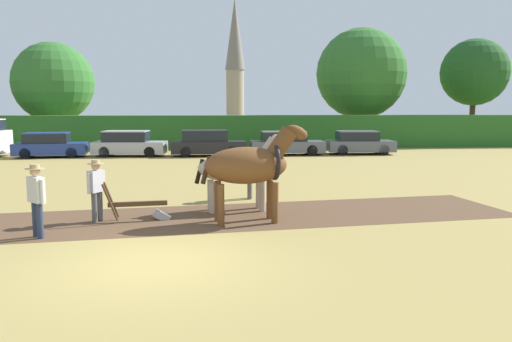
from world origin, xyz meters
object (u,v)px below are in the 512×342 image
(farmer_onlooker_left, at_px, (36,195))
(parked_car_center_right, at_px, (286,143))
(parked_car_left, at_px, (50,145))
(tree_center, at_px, (474,72))
(farmer_at_plow, at_px, (96,186))
(tree_left, at_px, (53,82))
(draft_horse_lead_right, at_px, (240,167))
(parked_car_right, at_px, (359,143))
(tree_center_left, at_px, (361,74))
(plow, at_px, (143,208))
(parked_car_center_left, at_px, (129,144))
(draft_horse_lead_left, at_px, (250,165))
(church_spire, at_px, (235,60))
(farmer_beside_team, at_px, (250,169))
(parked_car_center, at_px, (208,144))

(farmer_onlooker_left, height_order, parked_car_center_right, farmer_onlooker_left)
(parked_car_left, bearing_deg, tree_center, 9.27)
(tree_center, distance_m, farmer_at_plow, 35.85)
(tree_left, distance_m, draft_horse_lead_right, 28.26)
(draft_horse_lead_right, xyz_separation_m, parked_car_right, (8.48, 16.58, -0.54))
(draft_horse_lead_right, height_order, parked_car_center_right, draft_horse_lead_right)
(farmer_at_plow, bearing_deg, tree_center_left, 89.78)
(plow, relative_size, parked_car_center_left, 0.40)
(draft_horse_lead_right, relative_size, farmer_at_plow, 1.76)
(tree_left, distance_m, parked_car_left, 9.91)
(tree_left, relative_size, farmer_at_plow, 4.82)
(draft_horse_lead_left, relative_size, parked_car_center_left, 0.64)
(tree_center_left, distance_m, church_spire, 34.16)
(farmer_onlooker_left, distance_m, parked_car_right, 23.28)
(tree_center, distance_m, parked_car_right, 15.41)
(tree_left, height_order, farmer_beside_team, tree_left)
(plow, bearing_deg, draft_horse_lead_right, 15.20)
(tree_center_left, xyz_separation_m, farmer_onlooker_left, (-16.01, -28.32, -4.63))
(parked_car_center_left, bearing_deg, farmer_onlooker_left, -82.32)
(parked_car_center_left, relative_size, parked_car_center_right, 0.98)
(parked_car_left, bearing_deg, farmer_onlooker_left, -80.13)
(tree_center, relative_size, draft_horse_lead_right, 2.96)
(parked_car_left, distance_m, parked_car_right, 18.77)
(tree_left, height_order, parked_car_center_left, tree_left)
(tree_center, distance_m, farmer_onlooker_left, 37.60)
(tree_left, bearing_deg, parked_car_center, -37.52)
(farmer_beside_team, distance_m, farmer_onlooker_left, 6.79)
(farmer_onlooker_left, bearing_deg, draft_horse_lead_left, -31.78)
(plow, xyz_separation_m, farmer_beside_team, (3.01, 2.89, 0.65))
(farmer_at_plow, distance_m, parked_car_center_left, 17.74)
(tree_center_left, relative_size, parked_car_center_right, 2.04)
(plow, bearing_deg, parked_car_left, 107.00)
(draft_horse_lead_right, distance_m, parked_car_left, 19.31)
(tree_center, relative_size, parked_car_left, 1.99)
(plow, bearing_deg, farmer_onlooker_left, -151.17)
(plow, xyz_separation_m, parked_car_right, (11.07, 17.63, 0.39))
(draft_horse_lead_right, xyz_separation_m, parked_car_center_left, (-5.74, 16.54, -0.51))
(draft_horse_lead_left, xyz_separation_m, draft_horse_lead_right, (-0.18, 1.46, -0.23))
(church_spire, distance_m, draft_horse_lead_left, 60.62)
(tree_center_left, distance_m, farmer_at_plow, 31.09)
(draft_horse_lead_left, height_order, farmer_at_plow, draft_horse_lead_left)
(tree_left, relative_size, plow, 4.44)
(parked_car_right, bearing_deg, farmer_beside_team, -115.41)
(draft_horse_lead_right, relative_size, parked_car_left, 0.67)
(parked_car_center, xyz_separation_m, parked_car_center_right, (4.83, 0.16, -0.03))
(parked_car_center_left, bearing_deg, farmer_at_plow, -78.90)
(tree_left, height_order, church_spire, church_spire)
(tree_left, xyz_separation_m, parked_car_center, (11.50, -8.83, -4.02))
(tree_left, relative_size, parked_car_center_right, 1.72)
(tree_center, distance_m, parked_car_left, 32.26)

